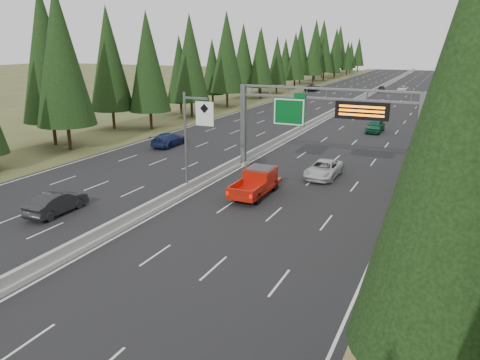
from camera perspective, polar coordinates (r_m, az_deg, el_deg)
name	(u,v)px	position (r m, az deg, el deg)	size (l,w,h in m)	color
road	(344,108)	(88.29, 12.61, 8.53)	(32.00, 260.00, 0.08)	black
shoulder_right	(451,115)	(86.26, 24.29, 7.29)	(3.60, 260.00, 0.06)	olive
shoulder_left	(255,103)	(93.72, 1.82, 9.35)	(3.60, 260.00, 0.06)	#3F4922
median_barrier	(345,106)	(88.24, 12.63, 8.77)	(0.70, 260.00, 0.85)	gray
sign_gantry	(332,118)	(42.04, 11.12, 7.37)	(16.75, 0.98, 7.80)	slate
hov_sign_pole	(192,137)	(36.18, -5.90, 5.26)	(2.80, 0.50, 8.00)	slate
tree_row_left	(227,56)	(91.53, -1.66, 14.89)	(12.17, 242.94, 18.91)	black
silver_minivan	(324,169)	(42.28, 10.18, 1.31)	(2.48, 5.39, 1.50)	silver
red_pickup	(258,180)	(37.09, 2.21, 0.00)	(2.20, 6.16, 2.01)	black
car_ahead_green	(375,126)	(65.35, 16.17, 6.34)	(1.95, 4.85, 1.65)	#125135
car_ahead_dkred	(428,113)	(81.36, 21.92, 7.59)	(1.40, 4.01, 1.32)	#53130B
car_ahead_dkgrey	(426,102)	(95.32, 21.77, 8.84)	(2.26, 5.55, 1.61)	black
car_ahead_white	(403,89)	(121.99, 19.26, 10.46)	(2.16, 4.68, 1.30)	white
car_ahead_far	(382,89)	(119.58, 16.87, 10.60)	(1.72, 4.28, 1.46)	black
car_onc_near	(57,203)	(35.33, -21.45, -2.60)	(1.65, 4.74, 1.56)	#232325
car_onc_blue	(169,139)	(54.93, -8.70, 4.91)	(2.17, 5.33, 1.55)	navy
car_onc_white	(287,112)	(76.40, 5.76, 8.22)	(1.68, 4.17, 1.42)	silver
car_onc_far	(312,87)	(118.48, 8.80, 11.09)	(2.62, 5.69, 1.58)	black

